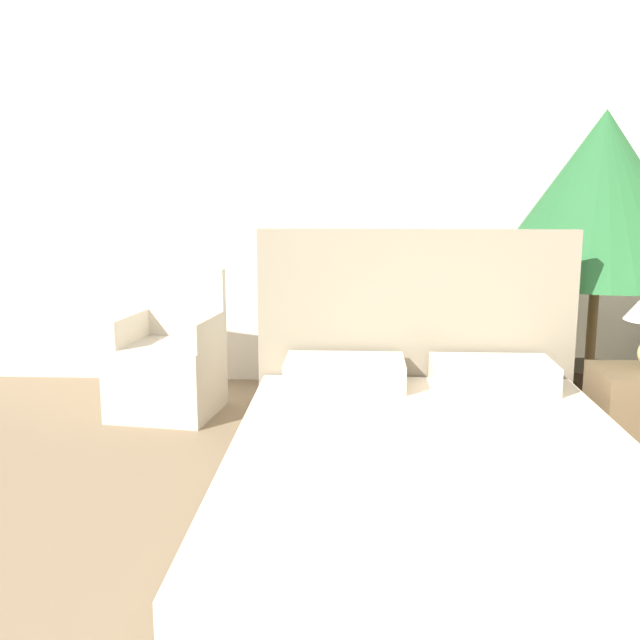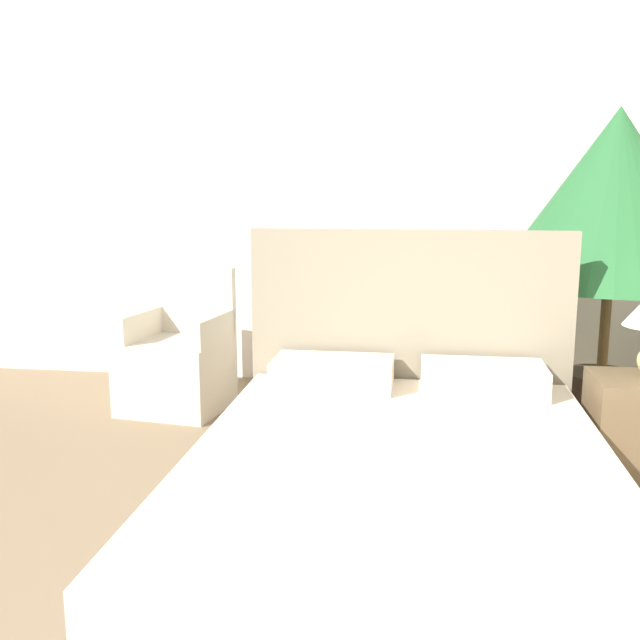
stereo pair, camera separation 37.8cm
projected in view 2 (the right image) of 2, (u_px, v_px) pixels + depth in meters
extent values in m
cube|color=silver|center=(340.00, 187.00, 5.16)|extent=(10.00, 0.06, 2.90)
cube|color=brown|center=(399.00, 534.00, 2.72)|extent=(1.62, 2.14, 0.29)
cube|color=beige|center=(400.00, 476.00, 2.68)|extent=(1.58, 2.10, 0.18)
cube|color=gray|center=(408.00, 349.00, 3.71)|extent=(1.65, 0.06, 1.24)
cube|color=beige|center=(333.00, 373.00, 3.54)|extent=(0.59, 0.34, 0.14)
cube|color=beige|center=(483.00, 378.00, 3.43)|extent=(0.59, 0.34, 0.14)
cube|color=beige|center=(176.00, 375.00, 4.68)|extent=(0.70, 0.67, 0.46)
cube|color=beige|center=(192.00, 300.00, 4.85)|extent=(0.63, 0.15, 0.45)
cube|color=beige|center=(138.00, 325.00, 4.69)|extent=(0.17, 0.54, 0.18)
cube|color=beige|center=(211.00, 329.00, 4.55)|extent=(0.17, 0.54, 0.18)
cube|color=beige|center=(323.00, 381.00, 4.54)|extent=(0.63, 0.59, 0.46)
cube|color=beige|center=(328.00, 303.00, 4.72)|extent=(0.63, 0.06, 0.45)
cube|color=beige|center=(282.00, 330.00, 4.52)|extent=(0.10, 0.53, 0.18)
cube|color=beige|center=(365.00, 332.00, 4.45)|extent=(0.10, 0.53, 0.18)
cylinder|color=#38281E|center=(599.00, 401.00, 4.31)|extent=(0.44, 0.44, 0.35)
cylinder|color=brown|center=(605.00, 328.00, 4.22)|extent=(0.06, 0.06, 0.54)
cone|color=#235B2D|center=(615.00, 196.00, 4.08)|extent=(1.35, 1.35, 1.00)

